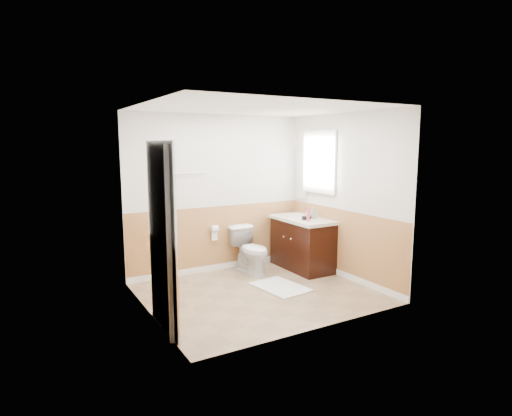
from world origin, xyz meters
TOP-DOWN VIEW (x-y plane):
  - floor at (0.00, 0.00)m, footprint 3.00×3.00m
  - ceiling at (0.00, 0.00)m, footprint 3.00×3.00m
  - wall_back at (0.00, 1.30)m, footprint 3.00×0.00m
  - wall_front at (0.00, -1.30)m, footprint 3.00×0.00m
  - wall_left at (-1.50, 0.00)m, footprint 0.00×3.00m
  - wall_right at (1.50, 0.00)m, footprint 0.00×3.00m
  - wainscot_back at (0.00, 1.29)m, footprint 3.00×0.00m
  - wainscot_front at (0.00, -1.29)m, footprint 3.00×0.00m
  - wainscot_left at (-1.49, 0.00)m, footprint 0.00×2.60m
  - wainscot_right at (1.49, 0.00)m, footprint 0.00×2.60m
  - toilet at (0.38, 0.89)m, footprint 0.49×0.76m
  - bath_mat at (0.38, 0.04)m, footprint 0.65×0.86m
  - vanity_cabinet at (1.21, 0.65)m, footprint 0.55×1.10m
  - vanity_knob_left at (0.91, 0.55)m, footprint 0.03×0.03m
  - vanity_knob_right at (0.91, 0.75)m, footprint 0.03×0.03m
  - countertop at (1.20, 0.65)m, footprint 0.60×1.15m
  - sink_basin at (1.21, 0.80)m, footprint 0.36×0.36m
  - faucet at (1.39, 0.80)m, footprint 0.02×0.02m
  - lotion_bottle at (1.11, 0.38)m, footprint 0.05×0.05m
  - soap_dispenser at (1.33, 0.53)m, footprint 0.10×0.10m
  - hair_dryer_body at (1.16, 0.49)m, footprint 0.14×0.07m
  - hair_dryer_handle at (1.13, 0.51)m, footprint 0.03×0.03m
  - mirror_panel at (1.48, 1.10)m, footprint 0.02×0.35m
  - window_frame at (1.47, 0.59)m, footprint 0.04×0.80m
  - window_glass at (1.49, 0.59)m, footprint 0.01×0.70m
  - door at (-1.40, -0.45)m, footprint 0.29×0.78m
  - door_frame at (-1.48, -0.45)m, footprint 0.02×0.92m
  - door_knob at (-1.34, -0.12)m, footprint 0.06×0.06m
  - towel_bar at (-0.55, 1.25)m, footprint 0.62×0.02m
  - tp_holder_bar at (-0.10, 1.23)m, footprint 0.14×0.02m
  - tp_roll at (-0.10, 1.23)m, footprint 0.10×0.11m
  - tp_sheet at (-0.10, 1.23)m, footprint 0.10×0.01m

SIDE VIEW (x-z plane):
  - floor at x=0.00m, z-range 0.00..0.00m
  - bath_mat at x=0.38m, z-range 0.00..0.02m
  - toilet at x=0.38m, z-range 0.00..0.73m
  - vanity_cabinet at x=1.21m, z-range 0.00..0.80m
  - wainscot_back at x=0.00m, z-range -1.00..2.00m
  - wainscot_front at x=0.00m, z-range -1.00..2.00m
  - wainscot_left at x=-1.49m, z-range -0.80..1.80m
  - wainscot_right at x=1.49m, z-range -0.80..1.80m
  - vanity_knob_left at x=0.91m, z-range 0.53..0.57m
  - vanity_knob_right at x=0.91m, z-range 0.53..0.57m
  - tp_sheet at x=-0.10m, z-range 0.51..0.67m
  - tp_holder_bar at x=-0.10m, z-range 0.69..0.71m
  - tp_roll at x=-0.10m, z-range 0.64..0.76m
  - countertop at x=1.20m, z-range 0.80..0.85m
  - hair_dryer_handle at x=1.13m, z-range 0.82..0.89m
  - sink_basin at x=1.21m, z-range 0.85..0.87m
  - hair_dryer_body at x=1.16m, z-range 0.85..0.92m
  - faucet at x=1.39m, z-range 0.85..0.99m
  - soap_dispenser at x=1.33m, z-range 0.85..1.04m
  - door_knob at x=-1.34m, z-range 0.92..0.98m
  - lotion_bottle at x=1.11m, z-range 0.85..1.07m
  - door at x=-1.40m, z-range 0.00..2.04m
  - door_frame at x=-1.48m, z-range -0.02..2.08m
  - wall_back at x=0.00m, z-range -0.25..2.75m
  - wall_front at x=0.00m, z-range -0.25..2.75m
  - wall_left at x=-1.50m, z-range -0.25..2.75m
  - wall_right at x=1.50m, z-range -0.25..2.75m
  - mirror_panel at x=1.48m, z-range 1.10..2.00m
  - towel_bar at x=-0.55m, z-range 1.59..1.61m
  - window_frame at x=1.47m, z-range 1.25..2.25m
  - window_glass at x=1.49m, z-range 1.30..2.20m
  - ceiling at x=0.00m, z-range 2.50..2.50m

